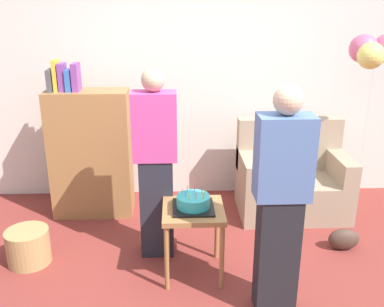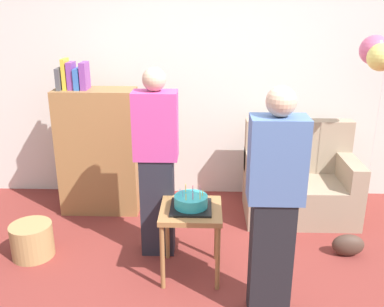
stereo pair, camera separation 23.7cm
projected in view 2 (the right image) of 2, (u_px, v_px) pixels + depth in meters
The scene contains 10 objects.
ground_plane at pixel (215, 303), 3.17m from camera, with size 8.00×8.00×0.00m, color maroon.
wall_back at pixel (214, 76), 4.65m from camera, with size 6.00×0.10×2.70m, color silver.
couch at pixel (299, 184), 4.41m from camera, with size 1.10×0.70×0.96m.
bookshelf at pixel (98, 150), 4.41m from camera, with size 0.80×0.36×1.60m.
side_table at pixel (191, 218), 3.37m from camera, with size 0.48×0.48×0.58m.
birthday_cake at pixel (191, 202), 3.32m from camera, with size 0.32×0.32×0.17m.
person_blowing_candles at pixel (157, 163), 3.57m from camera, with size 0.36×0.22×1.63m.
person_holding_cake at pixel (274, 206), 2.82m from camera, with size 0.36×0.22×1.63m.
wicker_basket at pixel (32, 240), 3.72m from camera, with size 0.36×0.36×0.30m, color #A88451.
handbag at pixel (348, 245), 3.74m from camera, with size 0.28×0.14×0.20m, color #473328.
Camera 2 is at (-0.09, -2.63, 2.09)m, focal length 40.08 mm.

